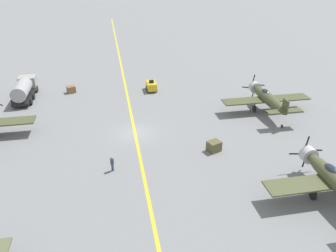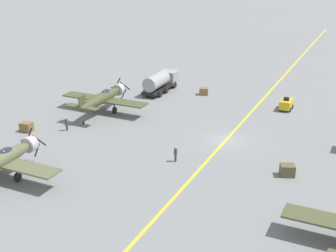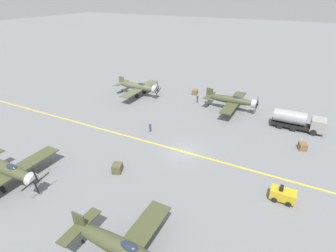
{
  "view_description": "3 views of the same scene",
  "coord_description": "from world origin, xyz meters",
  "px_view_note": "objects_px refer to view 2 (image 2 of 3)",
  "views": [
    {
      "loc": [
        -2.46,
        -34.48,
        18.93
      ],
      "look_at": [
        3.19,
        -4.46,
        2.94
      ],
      "focal_mm": 35.0,
      "sensor_mm": 36.0,
      "label": 1
    },
    {
      "loc": [
        14.8,
        -46.6,
        20.88
      ],
      "look_at": [
        -4.47,
        -5.74,
        3.07
      ],
      "focal_mm": 50.0,
      "sensor_mm": 36.0,
      "label": 2
    },
    {
      "loc": [
        28.88,
        12.42,
        20.41
      ],
      "look_at": [
        -0.03,
        -2.55,
        3.51
      ],
      "focal_mm": 28.0,
      "sensor_mm": 36.0,
      "label": 3
    }
  ],
  "objects_px": {
    "supply_crate_outboard": "(27,127)",
    "fuel_tanker": "(160,82)",
    "supply_crate_by_tanker": "(287,170)",
    "airplane_near_left": "(1,161)",
    "airplane_mid_left": "(103,98)",
    "ground_crew_inspecting": "(67,123)",
    "supply_crate_mid_lane": "(204,91)",
    "tow_tractor": "(286,104)",
    "ground_crew_walking": "(176,153)"
  },
  "relations": [
    {
      "from": "supply_crate_outboard",
      "to": "fuel_tanker",
      "type": "bearing_deg",
      "value": 70.88
    },
    {
      "from": "supply_crate_by_tanker",
      "to": "airplane_near_left",
      "type": "bearing_deg",
      "value": -152.89
    },
    {
      "from": "airplane_near_left",
      "to": "airplane_mid_left",
      "type": "bearing_deg",
      "value": 82.39
    },
    {
      "from": "airplane_mid_left",
      "to": "ground_crew_inspecting",
      "type": "distance_m",
      "value": 7.27
    },
    {
      "from": "ground_crew_inspecting",
      "to": "supply_crate_mid_lane",
      "type": "bearing_deg",
      "value": 64.35
    },
    {
      "from": "supply_crate_by_tanker",
      "to": "supply_crate_mid_lane",
      "type": "xyz_separation_m",
      "value": [
        -16.48,
        20.44,
        -0.05
      ]
    },
    {
      "from": "airplane_near_left",
      "to": "supply_crate_mid_lane",
      "type": "relative_size",
      "value": 9.75
    },
    {
      "from": "ground_crew_inspecting",
      "to": "supply_crate_mid_lane",
      "type": "relative_size",
      "value": 1.33
    },
    {
      "from": "tow_tractor",
      "to": "ground_crew_walking",
      "type": "height_order",
      "value": "tow_tractor"
    },
    {
      "from": "airplane_near_left",
      "to": "airplane_mid_left",
      "type": "distance_m",
      "value": 19.94
    },
    {
      "from": "ground_crew_walking",
      "to": "airplane_near_left",
      "type": "bearing_deg",
      "value": -141.0
    },
    {
      "from": "supply_crate_by_tanker",
      "to": "supply_crate_outboard",
      "type": "height_order",
      "value": "supply_crate_by_tanker"
    },
    {
      "from": "airplane_mid_left",
      "to": "supply_crate_outboard",
      "type": "xyz_separation_m",
      "value": [
        -4.67,
        -9.39,
        -1.46
      ]
    },
    {
      "from": "fuel_tanker",
      "to": "supply_crate_outboard",
      "type": "distance_m",
      "value": 22.3
    },
    {
      "from": "tow_tractor",
      "to": "airplane_near_left",
      "type": "bearing_deg",
      "value": -122.37
    },
    {
      "from": "supply_crate_outboard",
      "to": "ground_crew_walking",
      "type": "bearing_deg",
      "value": 0.24
    },
    {
      "from": "fuel_tanker",
      "to": "airplane_mid_left",
      "type": "bearing_deg",
      "value": -102.68
    },
    {
      "from": "fuel_tanker",
      "to": "supply_crate_by_tanker",
      "type": "bearing_deg",
      "value": -39.98
    },
    {
      "from": "fuel_tanker",
      "to": "ground_crew_walking",
      "type": "relative_size",
      "value": 4.95
    },
    {
      "from": "supply_crate_by_tanker",
      "to": "supply_crate_mid_lane",
      "type": "relative_size",
      "value": 1.1
    },
    {
      "from": "tow_tractor",
      "to": "supply_crate_by_tanker",
      "type": "distance_m",
      "value": 19.48
    },
    {
      "from": "ground_crew_walking",
      "to": "supply_crate_mid_lane",
      "type": "bearing_deg",
      "value": 103.97
    },
    {
      "from": "airplane_near_left",
      "to": "supply_crate_outboard",
      "type": "relative_size",
      "value": 9.11
    },
    {
      "from": "ground_crew_inspecting",
      "to": "ground_crew_walking",
      "type": "bearing_deg",
      "value": -8.06
    },
    {
      "from": "airplane_mid_left",
      "to": "tow_tractor",
      "type": "xyz_separation_m",
      "value": [
        21.42,
        11.45,
        -1.22
      ]
    },
    {
      "from": "tow_tractor",
      "to": "ground_crew_inspecting",
      "type": "xyz_separation_m",
      "value": [
        -21.93,
        -18.62,
        0.1
      ]
    },
    {
      "from": "airplane_near_left",
      "to": "ground_crew_walking",
      "type": "height_order",
      "value": "airplane_near_left"
    },
    {
      "from": "fuel_tanker",
      "to": "supply_crate_by_tanker",
      "type": "height_order",
      "value": "fuel_tanker"
    },
    {
      "from": "fuel_tanker",
      "to": "ground_crew_inspecting",
      "type": "bearing_deg",
      "value": -99.45
    },
    {
      "from": "airplane_near_left",
      "to": "tow_tractor",
      "type": "relative_size",
      "value": 4.62
    },
    {
      "from": "airplane_mid_left",
      "to": "ground_crew_inspecting",
      "type": "bearing_deg",
      "value": -96.7
    },
    {
      "from": "ground_crew_inspecting",
      "to": "supply_crate_outboard",
      "type": "xyz_separation_m",
      "value": [
        -4.17,
        -2.22,
        -0.34
      ]
    },
    {
      "from": "airplane_mid_left",
      "to": "tow_tractor",
      "type": "relative_size",
      "value": 4.62
    },
    {
      "from": "airplane_mid_left",
      "to": "supply_crate_by_tanker",
      "type": "distance_m",
      "value": 26.72
    },
    {
      "from": "ground_crew_inspecting",
      "to": "supply_crate_mid_lane",
      "type": "distance_m",
      "value": 22.22
    },
    {
      "from": "airplane_near_left",
      "to": "tow_tractor",
      "type": "distance_m",
      "value": 37.11
    },
    {
      "from": "ground_crew_walking",
      "to": "supply_crate_mid_lane",
      "type": "xyz_separation_m",
      "value": [
        -5.51,
        22.16,
        -0.37
      ]
    },
    {
      "from": "airplane_near_left",
      "to": "ground_crew_inspecting",
      "type": "xyz_separation_m",
      "value": [
        -2.08,
        12.71,
        -1.12
      ]
    },
    {
      "from": "tow_tractor",
      "to": "supply_crate_outboard",
      "type": "height_order",
      "value": "tow_tractor"
    },
    {
      "from": "airplane_near_left",
      "to": "ground_crew_inspecting",
      "type": "bearing_deg",
      "value": 87.16
    },
    {
      "from": "supply_crate_mid_lane",
      "to": "airplane_near_left",
      "type": "bearing_deg",
      "value": -102.97
    },
    {
      "from": "airplane_mid_left",
      "to": "tow_tractor",
      "type": "bearing_deg",
      "value": 25.48
    },
    {
      "from": "supply_crate_mid_lane",
      "to": "ground_crew_walking",
      "type": "bearing_deg",
      "value": -76.03
    },
    {
      "from": "airplane_mid_left",
      "to": "fuel_tanker",
      "type": "height_order",
      "value": "airplane_mid_left"
    },
    {
      "from": "supply_crate_by_tanker",
      "to": "supply_crate_mid_lane",
      "type": "distance_m",
      "value": 26.25
    },
    {
      "from": "supply_crate_mid_lane",
      "to": "supply_crate_outboard",
      "type": "bearing_deg",
      "value": -121.78
    },
    {
      "from": "tow_tractor",
      "to": "supply_crate_outboard",
      "type": "xyz_separation_m",
      "value": [
        -26.1,
        -20.84,
        -0.24
      ]
    },
    {
      "from": "airplane_near_left",
      "to": "ground_crew_inspecting",
      "type": "relative_size",
      "value": 7.33
    },
    {
      "from": "fuel_tanker",
      "to": "tow_tractor",
      "type": "xyz_separation_m",
      "value": [
        18.8,
        -0.21,
        -0.72
      ]
    },
    {
      "from": "ground_crew_walking",
      "to": "supply_crate_by_tanker",
      "type": "height_order",
      "value": "ground_crew_walking"
    }
  ]
}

